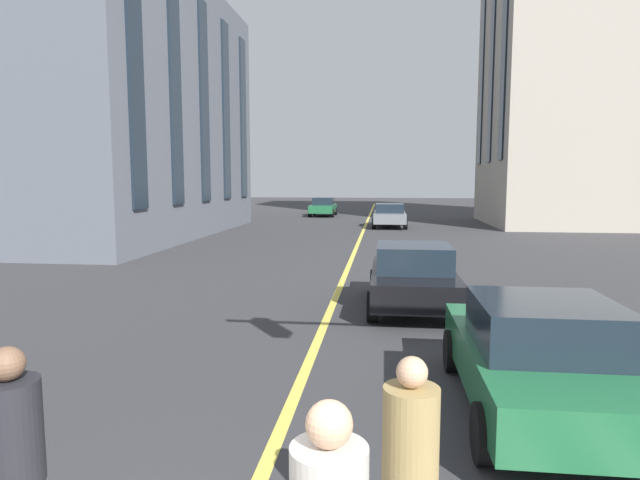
{
  "coord_description": "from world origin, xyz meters",
  "views": [
    {
      "loc": [
        -1.29,
        -1.11,
        2.78
      ],
      "look_at": [
        8.15,
        0.01,
        1.7
      ],
      "focal_mm": 30.22,
      "sensor_mm": 36.0,
      "label": 1
    }
  ],
  "objects_px": {
    "car_grey_parked_b": "(390,215)",
    "car_green_near": "(540,356)",
    "pedestrian_companion": "(410,474)",
    "pedestrian_far": "(14,475)",
    "car_black_parked_a": "(413,276)",
    "car_green_mid": "(323,207)"
  },
  "relations": [
    {
      "from": "car_grey_parked_b",
      "to": "car_black_parked_a",
      "type": "bearing_deg",
      "value": -179.07
    },
    {
      "from": "pedestrian_companion",
      "to": "car_green_mid",
      "type": "bearing_deg",
      "value": 7.39
    },
    {
      "from": "pedestrian_companion",
      "to": "pedestrian_far",
      "type": "bearing_deg",
      "value": 99.0
    },
    {
      "from": "car_grey_parked_b",
      "to": "pedestrian_companion",
      "type": "xyz_separation_m",
      "value": [
        -28.05,
        0.11,
        0.1
      ]
    },
    {
      "from": "car_black_parked_a",
      "to": "car_green_near",
      "type": "xyz_separation_m",
      "value": [
        -5.16,
        -1.22,
        0.0
      ]
    },
    {
      "from": "car_green_mid",
      "to": "car_grey_parked_b",
      "type": "relative_size",
      "value": 0.89
    },
    {
      "from": "car_grey_parked_b",
      "to": "car_green_near",
      "type": "distance_m",
      "value": 25.14
    },
    {
      "from": "car_black_parked_a",
      "to": "pedestrian_far",
      "type": "distance_m",
      "value": 9.04
    },
    {
      "from": "car_grey_parked_b",
      "to": "car_black_parked_a",
      "type": "xyz_separation_m",
      "value": [
        -19.94,
        -0.32,
        -0.0
      ]
    },
    {
      "from": "car_green_near",
      "to": "car_black_parked_a",
      "type": "bearing_deg",
      "value": 13.27
    },
    {
      "from": "car_grey_parked_b",
      "to": "pedestrian_far",
      "type": "distance_m",
      "value": 28.58
    },
    {
      "from": "car_green_mid",
      "to": "pedestrian_companion",
      "type": "bearing_deg",
      "value": -172.61
    },
    {
      "from": "car_grey_parked_b",
      "to": "car_green_near",
      "type": "height_order",
      "value": "car_green_near"
    },
    {
      "from": "car_grey_parked_b",
      "to": "car_green_near",
      "type": "relative_size",
      "value": 1.13
    },
    {
      "from": "car_grey_parked_b",
      "to": "pedestrian_companion",
      "type": "bearing_deg",
      "value": 179.77
    },
    {
      "from": "car_black_parked_a",
      "to": "pedestrian_companion",
      "type": "xyz_separation_m",
      "value": [
        -8.11,
        0.44,
        0.1
      ]
    },
    {
      "from": "car_black_parked_a",
      "to": "car_green_near",
      "type": "bearing_deg",
      "value": -166.73
    },
    {
      "from": "car_grey_parked_b",
      "to": "car_black_parked_a",
      "type": "height_order",
      "value": "car_black_parked_a"
    },
    {
      "from": "pedestrian_companion",
      "to": "car_grey_parked_b",
      "type": "bearing_deg",
      "value": -0.23
    },
    {
      "from": "car_green_near",
      "to": "pedestrian_far",
      "type": "height_order",
      "value": "pedestrian_far"
    },
    {
      "from": "car_black_parked_a",
      "to": "pedestrian_companion",
      "type": "bearing_deg",
      "value": 176.91
    },
    {
      "from": "car_grey_parked_b",
      "to": "car_green_mid",
      "type": "bearing_deg",
      "value": 28.82
    }
  ]
}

